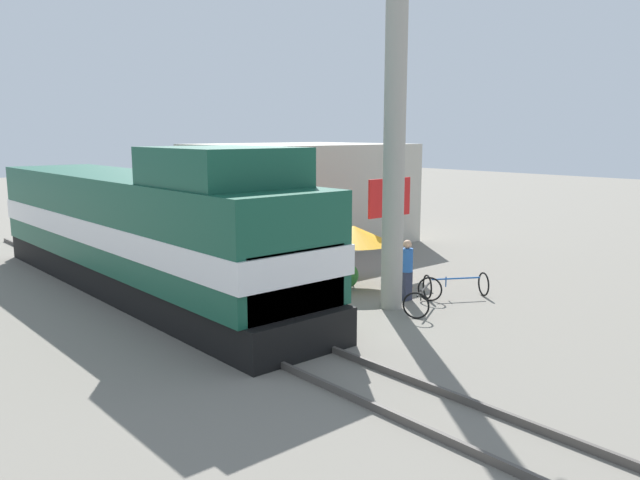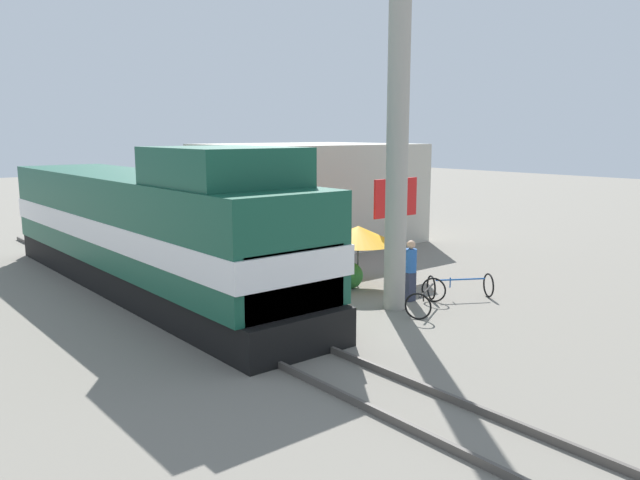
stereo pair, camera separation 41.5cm
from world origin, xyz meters
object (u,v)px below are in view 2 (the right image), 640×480
object	(u,v)px
billboard_sign	(396,203)
bicycle_spare	(426,297)
locomotive	(150,230)
utility_pole	(398,123)
bicycle	(460,286)
vendor_umbrella	(358,235)
person_bystander	(411,268)

from	to	relation	value
billboard_sign	bicycle_spare	xyz separation A→B (m)	(-2.69, -3.78, -2.08)
locomotive	billboard_sign	xyz separation A→B (m)	(7.61, -2.99, 0.54)
utility_pole	bicycle	distance (m)	5.27
vendor_umbrella	bicycle_spare	bearing A→B (deg)	-97.01
billboard_sign	utility_pole	bearing A→B (deg)	-136.31
bicycle	bicycle_spare	bearing A→B (deg)	-52.41
bicycle	billboard_sign	bearing A→B (deg)	-164.10
bicycle_spare	locomotive	bearing A→B (deg)	-171.74
billboard_sign	vendor_umbrella	bearing A→B (deg)	-165.40
utility_pole	vendor_umbrella	bearing A→B (deg)	69.75
locomotive	vendor_umbrella	distance (m)	6.42
locomotive	person_bystander	distance (m)	7.94
billboard_sign	bicycle	bearing A→B (deg)	-104.65
vendor_umbrella	billboard_sign	distance (m)	2.50
utility_pole	locomotive	bearing A→B (deg)	126.02
bicycle	utility_pole	bearing A→B (deg)	-71.84
locomotive	utility_pole	distance (m)	8.14
vendor_umbrella	bicycle	distance (m)	3.52
vendor_umbrella	person_bystander	bearing A→B (deg)	-89.90
billboard_sign	bicycle	world-z (taller)	billboard_sign
utility_pole	billboard_sign	distance (m)	5.17
utility_pole	vendor_umbrella	distance (m)	4.31
person_bystander	bicycle_spare	world-z (taller)	person_bystander
locomotive	bicycle	bearing A→B (deg)	-44.47
person_bystander	bicycle	xyz separation A→B (m)	(1.36, -0.74, -0.61)
billboard_sign	person_bystander	xyz separation A→B (m)	(-2.29, -2.82, -1.48)
utility_pole	person_bystander	bearing A→B (deg)	14.77
locomotive	utility_pole	xyz separation A→B (m)	(4.40, -6.06, 3.18)
person_bystander	bicycle	distance (m)	1.67
locomotive	billboard_sign	size ratio (longest dim) A/B	4.93
utility_pole	bicycle_spare	world-z (taller)	utility_pole
locomotive	vendor_umbrella	xyz separation A→B (m)	(5.31, -3.59, -0.24)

